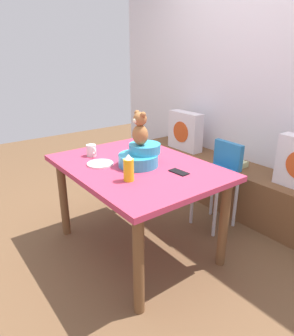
% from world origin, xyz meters
% --- Properties ---
extents(ground_plane, '(8.00, 8.00, 0.00)m').
position_xyz_m(ground_plane, '(0.00, 0.00, 0.00)').
color(ground_plane, brown).
extents(back_wall, '(4.40, 0.10, 2.60)m').
position_xyz_m(back_wall, '(0.00, 1.50, 1.30)').
color(back_wall, silver).
rests_on(back_wall, ground_plane).
extents(window_bench, '(2.60, 0.44, 0.46)m').
position_xyz_m(window_bench, '(0.00, 1.23, 0.23)').
color(window_bench, brown).
rests_on(window_bench, ground_plane).
extents(pillow_floral_left, '(0.44, 0.15, 0.44)m').
position_xyz_m(pillow_floral_left, '(-0.72, 1.21, 0.68)').
color(pillow_floral_left, silver).
rests_on(pillow_floral_left, window_bench).
extents(book_stack, '(0.20, 0.14, 0.05)m').
position_xyz_m(book_stack, '(0.01, 1.23, 0.49)').
color(book_stack, '#BDC68D').
rests_on(book_stack, window_bench).
extents(dining_table, '(1.30, 0.96, 0.74)m').
position_xyz_m(dining_table, '(0.00, 0.00, 0.64)').
color(dining_table, '#B73351').
rests_on(dining_table, ground_plane).
extents(highchair, '(0.34, 0.46, 0.79)m').
position_xyz_m(highchair, '(0.13, 0.79, 0.52)').
color(highchair, '#2672B2').
rests_on(highchair, ground_plane).
extents(infant_seat_teal, '(0.30, 0.33, 0.16)m').
position_xyz_m(infant_seat_teal, '(0.02, 0.02, 0.81)').
color(infant_seat_teal, '#3099C1').
rests_on(infant_seat_teal, dining_table).
extents(teddy_bear, '(0.13, 0.12, 0.25)m').
position_xyz_m(teddy_bear, '(0.02, 0.02, 1.02)').
color(teddy_bear, '#9D6236').
rests_on(teddy_bear, infant_seat_teal).
extents(ketchup_bottle, '(0.07, 0.07, 0.18)m').
position_xyz_m(ketchup_bottle, '(0.22, -0.22, 0.83)').
color(ketchup_bottle, gold).
rests_on(ketchup_bottle, dining_table).
extents(coffee_mug, '(0.12, 0.08, 0.09)m').
position_xyz_m(coffee_mug, '(-0.39, -0.17, 0.79)').
color(coffee_mug, silver).
rests_on(coffee_mug, dining_table).
extents(dinner_plate_near, '(0.20, 0.20, 0.01)m').
position_xyz_m(dinner_plate_near, '(-0.17, -0.22, 0.75)').
color(dinner_plate_near, white).
rests_on(dinner_plate_near, dining_table).
extents(cell_phone, '(0.15, 0.08, 0.01)m').
position_xyz_m(cell_phone, '(0.32, 0.14, 0.74)').
color(cell_phone, black).
rests_on(cell_phone, dining_table).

